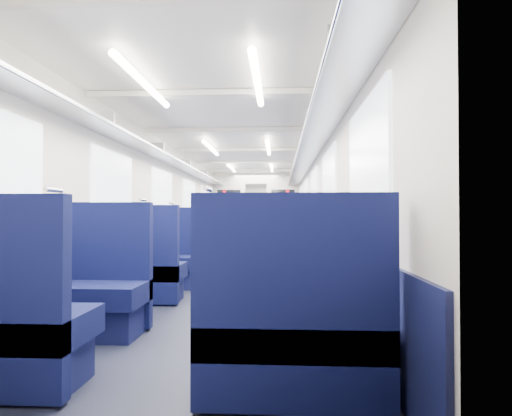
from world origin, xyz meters
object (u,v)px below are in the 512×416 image
Objects in this scene: seat_2 at (86,292)px; seat_21 at (281,233)px; seat_22 at (237,232)px; seat_19 at (282,236)px; seat_4 at (137,272)px; seat_11 at (283,249)px; seat_15 at (282,241)px; seat_16 at (221,238)px; seat_18 at (226,236)px; seat_3 at (288,295)px; seat_10 at (197,248)px; seat_7 at (284,261)px; seat_27 at (281,230)px; seat_24 at (240,231)px; seat_8 at (181,254)px; seat_1 at (293,336)px; seat_23 at (281,232)px; seat_5 at (286,276)px; seat_26 at (242,230)px; bulkhead at (256,207)px; seat_14 at (215,241)px; end_door at (263,215)px; seat_9 at (284,255)px; seat_12 at (206,244)px; seat_20 at (233,233)px; seat_17 at (282,238)px; seat_25 at (281,231)px; seat_13 at (283,245)px; seat_6 at (163,261)px.

seat_2 and seat_21 have the same top height.
seat_19 is at bearing -63.22° from seat_22.
seat_4 is 1.00× the size of seat_11.
seat_15 is 1.00× the size of seat_16.
seat_18 is at bearing -129.56° from seat_21.
seat_3 and seat_10 have the same top height.
seat_7 and seat_27 have the same top height.
seat_24 is at bearing 90.00° from seat_18.
seat_8 is 1.00× the size of seat_10.
seat_18 is at bearing 99.11° from seat_1.
seat_7 is at bearing -90.00° from seat_23.
seat_1 is 10.32m from seat_19.
seat_5 is 1.00× the size of seat_8.
seat_7 is (1.66, 1.17, 0.00)m from seat_4.
seat_4 is at bearing -90.00° from seat_26.
bulkhead reaches higher than seat_2.
seat_11 is 3.00m from seat_14.
end_door is 15.07m from seat_5.
end_door reaches higher than seat_5.
seat_2 is at bearing -94.61° from bulkhead.
seat_14 and seat_27 have the same top height.
seat_24 is (-1.66, 10.23, 0.00)m from seat_9.
seat_12 is (-1.66, 3.26, 0.00)m from seat_7.
seat_2 is at bearing -90.00° from seat_12.
seat_20 and seat_22 have the same top height.
seat_9 is (0.83, -6.89, -0.89)m from bulkhead.
seat_15 is (0.00, 5.82, 0.00)m from seat_5.
seat_17 is 1.01m from seat_19.
seat_3 is 1.00× the size of seat_17.
seat_19 is at bearing 90.00° from seat_17.
seat_26 is at bearing 90.00° from seat_14.
seat_7 is 1.00× the size of seat_10.
seat_21 is (1.66, 5.51, 0.00)m from seat_12.
seat_14 is 6.63m from seat_24.
seat_5 is at bearing -84.87° from bulkhead.
seat_21 is at bearing 61.93° from seat_16.
end_door is 13.69m from seat_7.
seat_23 is 1.00× the size of seat_25.
seat_20 is at bearing 106.71° from seat_13.
seat_21 is (0.00, 4.32, 0.00)m from seat_15.
seat_22 is (0.00, 9.06, 0.00)m from seat_8.
seat_26 is (-1.66, 9.05, 0.00)m from seat_13.
bulkhead is 2.50× the size of seat_16.
seat_26 is at bearing 90.00° from seat_12.
seat_16 is at bearing -110.53° from bulkhead.
seat_20 is (0.00, 8.89, 0.00)m from seat_6.
seat_8 and seat_10 have the same top height.
seat_14 is 1.00× the size of seat_21.
seat_2 is 1.00× the size of seat_26.
seat_6 is 1.98m from seat_9.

